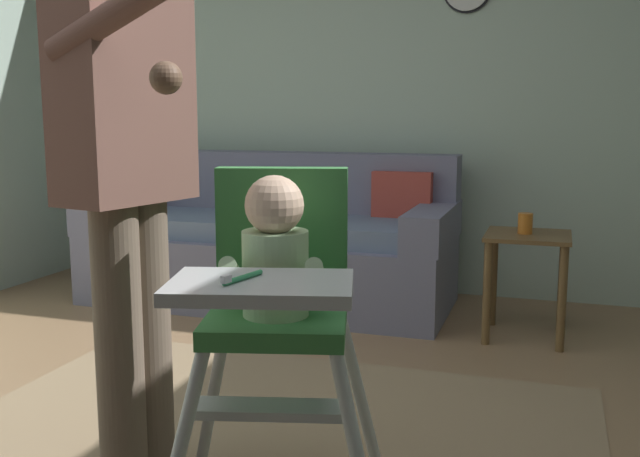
% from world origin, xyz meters
% --- Properties ---
extents(wall_far, '(5.35, 0.06, 2.78)m').
position_xyz_m(wall_far, '(0.00, 2.48, 1.39)').
color(wall_far, '#B0C7B6').
rests_on(wall_far, ground).
extents(couch, '(2.11, 0.86, 0.86)m').
position_xyz_m(couch, '(-0.57, 1.96, 0.33)').
color(couch, slate).
rests_on(couch, ground).
extents(high_chair, '(0.73, 0.82, 0.96)m').
position_xyz_m(high_chair, '(0.32, -0.22, 0.66)').
color(high_chair, silver).
rests_on(high_chair, ground).
extents(adult_standing, '(0.51, 0.57, 1.67)m').
position_xyz_m(adult_standing, '(-0.18, -0.11, 0.94)').
color(adult_standing, '#746151').
rests_on(adult_standing, ground).
extents(side_table, '(0.40, 0.40, 0.52)m').
position_xyz_m(side_table, '(0.88, 1.67, 0.38)').
color(side_table, brown).
rests_on(side_table, ground).
extents(sippy_cup, '(0.07, 0.07, 0.10)m').
position_xyz_m(sippy_cup, '(0.86, 1.67, 0.57)').
color(sippy_cup, orange).
rests_on(sippy_cup, side_table).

